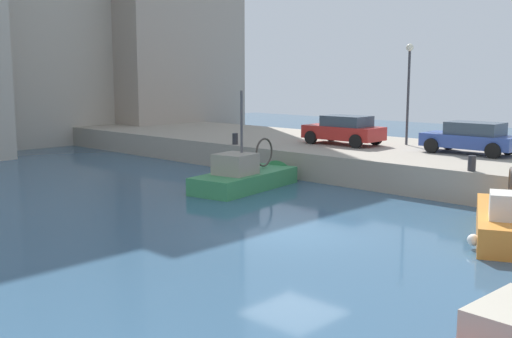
{
  "coord_description": "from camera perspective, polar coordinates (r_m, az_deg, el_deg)",
  "views": [
    {
      "loc": [
        -13.55,
        -11.37,
        4.62
      ],
      "look_at": [
        2.39,
        3.85,
        1.2
      ],
      "focal_mm": 43.22,
      "sensor_mm": 36.0,
      "label": 1
    }
  ],
  "objects": [
    {
      "name": "water_surface",
      "position": [
        18.28,
        3.58,
        -5.83
      ],
      "size": [
        80.0,
        80.0,
        0.0
      ],
      "primitive_type": "plane",
      "color": "#335675",
      "rests_on": "ground"
    },
    {
      "name": "fishing_boat_orange",
      "position": [
        19.3,
        22.43,
        -5.42
      ],
      "size": [
        5.96,
        3.93,
        4.07
      ],
      "color": "orange",
      "rests_on": "ground"
    },
    {
      "name": "mooring_bollard_mid",
      "position": [
        23.12,
        19.35,
        0.5
      ],
      "size": [
        0.28,
        0.28,
        0.55
      ],
      "primitive_type": "cylinder",
      "color": "#2D2D33",
      "rests_on": "quay_wall"
    },
    {
      "name": "mooring_bollard_north",
      "position": [
        30.06,
        -1.94,
        2.81
      ],
      "size": [
        0.28,
        0.28,
        0.55
      ],
      "primitive_type": "cylinder",
      "color": "#2D2D33",
      "rests_on": "quay_wall"
    },
    {
      "name": "quay_streetlamp",
      "position": [
        30.62,
        13.96,
        8.25
      ],
      "size": [
        0.36,
        0.36,
        4.83
      ],
      "color": "#38383D",
      "rests_on": "quay_wall"
    },
    {
      "name": "fishing_boat_green",
      "position": [
        25.26,
        -0.54,
        -1.42
      ],
      "size": [
        6.01,
        2.75,
        4.85
      ],
      "color": "#388951",
      "rests_on": "ground"
    },
    {
      "name": "parked_car_red",
      "position": [
        30.28,
        8.16,
        3.62
      ],
      "size": [
        2.04,
        3.89,
        1.41
      ],
      "color": "red",
      "rests_on": "quay_wall"
    },
    {
      "name": "quay_wall",
      "position": [
        27.8,
        19.06,
        0.02
      ],
      "size": [
        9.0,
        56.0,
        1.2
      ],
      "primitive_type": "cube",
      "color": "#9E9384",
      "rests_on": "ground"
    },
    {
      "name": "parked_car_blue",
      "position": [
        28.04,
        19.32,
        2.77
      ],
      "size": [
        1.95,
        4.0,
        1.37
      ],
      "color": "#334C9E",
      "rests_on": "quay_wall"
    }
  ]
}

